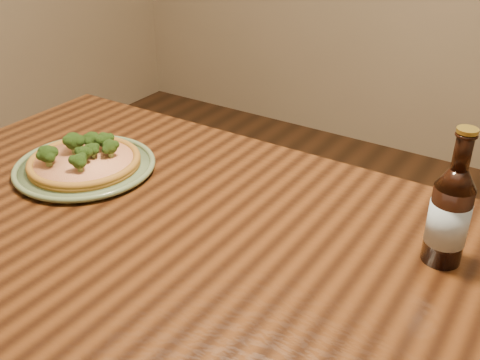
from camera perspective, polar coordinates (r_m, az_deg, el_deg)
The scene contains 4 objects.
table at distance 1.13m, azimuth -3.00°, elevation -10.29°, with size 1.60×0.90×0.75m.
plate at distance 1.37m, azimuth -15.47°, elevation 1.33°, with size 0.33×0.33×0.02m.
pizza at distance 1.37m, azimuth -15.56°, elevation 2.01°, with size 0.26×0.26×0.07m.
beer_bottle at distance 1.05m, azimuth 20.50°, elevation -3.32°, with size 0.07×0.07×0.26m.
Camera 1 is at (0.52, -0.60, 1.38)m, focal length 42.00 mm.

